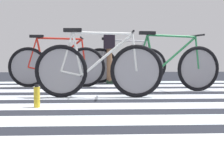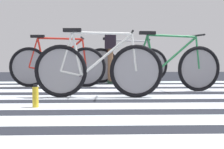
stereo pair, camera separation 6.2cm
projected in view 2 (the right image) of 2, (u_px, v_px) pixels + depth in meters
The scene contains 8 objects.
ground at pixel (131, 106), 3.61m from camera, with size 18.00×14.00×0.02m.
crosswalk_markings at pixel (134, 106), 3.53m from camera, with size 5.47×6.54×0.00m.
bicycle_1_of_4 at pixel (98, 69), 4.20m from camera, with size 1.74×0.52×0.93m.
bicycle_2_of_4 at pixel (169, 67), 4.80m from camera, with size 1.72×0.55×0.93m.
bicycle_3_of_4 at pixel (57, 66), 5.59m from camera, with size 1.74×0.52×0.93m.
bicycle_4_of_4 at pixel (126, 64), 6.41m from camera, with size 1.74×0.52×0.93m.
cyclist_4_of_4 at pixel (110, 52), 6.39m from camera, with size 0.31×0.41×0.98m.
water_bottle at pixel (35, 97), 3.41m from camera, with size 0.07×0.07×0.25m.
Camera 2 is at (-0.34, -3.57, 0.60)m, focal length 50.04 mm.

